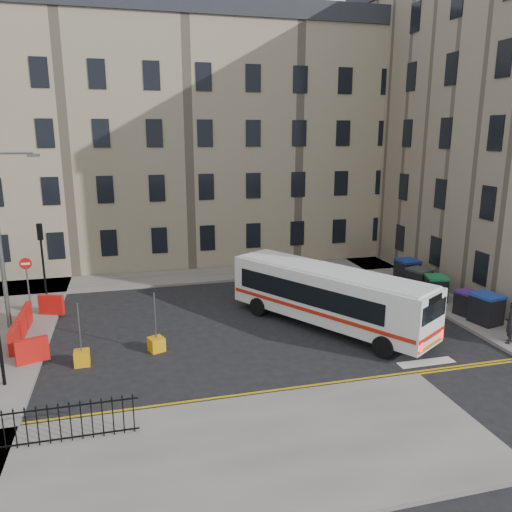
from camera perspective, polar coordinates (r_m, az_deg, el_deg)
name	(u,v)px	position (r m, az deg, el deg)	size (l,w,h in m)	color
ground	(286,319)	(25.02, 3.46, -7.25)	(120.00, 120.00, 0.00)	black
pavement_north	(153,279)	(32.07, -11.65, -2.60)	(36.00, 3.20, 0.15)	slate
pavement_east	(405,282)	(32.10, 16.69, -2.89)	(2.40, 26.00, 0.15)	slate
pavement_sw	(155,468)	(15.09, -11.45, -22.67)	(20.00, 6.00, 0.15)	slate
terrace_north	(128,139)	(37.68, -14.45, 12.85)	(38.30, 10.80, 17.20)	gray
traffic_light_nw	(42,248)	(29.70, -23.31, 0.80)	(0.28, 0.22, 4.10)	black
no_entry_north	(27,273)	(28.05, -24.74, -1.74)	(0.60, 0.08, 3.00)	#595B5E
roadworks_barriers	(30,326)	(24.59, -24.43, -7.29)	(1.66, 6.26, 1.00)	red
bus	(328,295)	(23.75, 8.24, -4.40)	(7.38, 9.94, 2.80)	white
wheelie_bin_a	(486,309)	(26.29, 24.83, -5.47)	(1.37, 1.50, 1.44)	black
wheelie_bin_b	(468,303)	(27.11, 23.05, -4.98)	(1.22, 1.32, 1.21)	black
wheelie_bin_c	(436,288)	(28.85, 19.85, -3.45)	(1.37, 1.47, 1.34)	black
wheelie_bin_d	(419,280)	(29.93, 18.13, -2.67)	(1.43, 1.53, 1.38)	black
wheelie_bin_e	(407,271)	(31.55, 16.87, -1.67)	(1.22, 1.38, 1.45)	black
pedestrian	(511,322)	(24.26, 27.11, -6.78)	(0.68, 0.45, 1.86)	black
bollard_yellow	(156,344)	(21.87, -11.31, -9.86)	(0.60, 0.60, 0.60)	orange
bollard_chevron	(82,358)	(21.40, -19.27, -10.94)	(0.60, 0.60, 0.60)	orange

